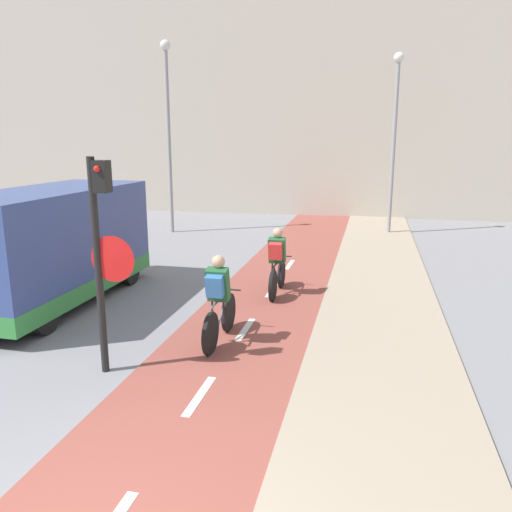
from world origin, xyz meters
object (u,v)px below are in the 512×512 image
traffic_light_pole (102,243)px  van (53,248)px  cyclist_near (219,303)px  cyclist_far (277,264)px  street_lamp_sidewalk (395,125)px  street_lamp_far (168,118)px

traffic_light_pole → van: 3.96m
cyclist_near → cyclist_far: size_ratio=1.02×
traffic_light_pole → cyclist_near: bearing=48.1°
cyclist_far → van: (-4.47, -1.61, 0.47)m
cyclist_near → cyclist_far: cyclist_near is taller
street_lamp_sidewalk → cyclist_far: bearing=-107.4°
traffic_light_pole → cyclist_near: 2.27m
cyclist_far → van: 4.78m
cyclist_near → van: size_ratio=0.35×
traffic_light_pole → van: (-2.76, 2.73, -0.77)m
traffic_light_pole → cyclist_near: traffic_light_pole is taller
van → cyclist_far: bearing=19.8°
cyclist_near → cyclist_far: (0.45, 2.92, -0.01)m
street_lamp_sidewalk → van: size_ratio=1.27×
street_lamp_far → street_lamp_sidewalk: street_lamp_far is taller
street_lamp_sidewalk → van: (-7.11, -10.04, -2.74)m
street_lamp_far → cyclist_far: 9.37m
van → traffic_light_pole: bearing=-44.7°
traffic_light_pole → cyclist_far: (1.71, 4.33, -1.24)m
street_lamp_sidewalk → cyclist_near: street_lamp_sidewalk is taller
street_lamp_far → van: bearing=-84.1°
cyclist_near → cyclist_far: 2.96m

